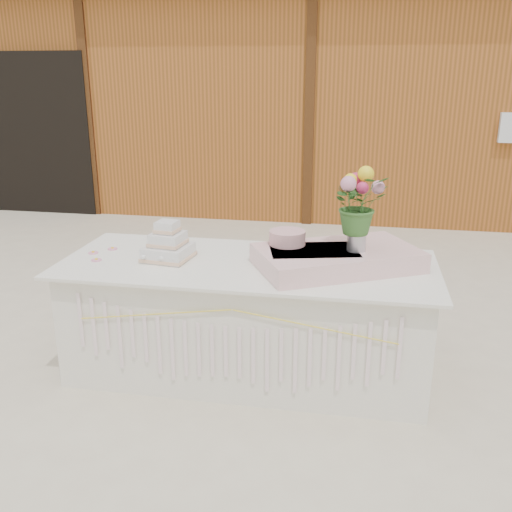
{
  "coord_description": "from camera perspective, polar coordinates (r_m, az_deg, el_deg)",
  "views": [
    {
      "loc": [
        0.69,
        -3.39,
        1.94
      ],
      "look_at": [
        0.0,
        0.3,
        0.72
      ],
      "focal_mm": 40.0,
      "sensor_mm": 36.0,
      "label": 1
    }
  ],
  "objects": [
    {
      "name": "cake_table",
      "position": [
        3.79,
        -0.85,
        -6.2
      ],
      "size": [
        2.4,
        1.0,
        0.77
      ],
      "color": "silver",
      "rests_on": "ground"
    },
    {
      "name": "ground",
      "position": [
        3.97,
        -0.81,
        -11.28
      ],
      "size": [
        80.0,
        80.0,
        0.0
      ],
      "primitive_type": "plane",
      "color": "beige",
      "rests_on": "ground"
    },
    {
      "name": "flower_vase",
      "position": [
        3.52,
        10.04,
        1.77
      ],
      "size": [
        0.12,
        0.12,
        0.16
      ],
      "primitive_type": "cylinder",
      "color": "#B8B8BD",
      "rests_on": "satin_runner"
    },
    {
      "name": "satin_runner",
      "position": [
        3.58,
        8.12,
        -0.2
      ],
      "size": [
        1.12,
        0.95,
        0.12
      ],
      "primitive_type": "cube",
      "rotation": [
        0.0,
        0.0,
        0.49
      ],
      "color": "beige",
      "rests_on": "cake_table"
    },
    {
      "name": "pink_cake_stand",
      "position": [
        3.62,
        3.14,
        1.1
      ],
      "size": [
        0.29,
        0.29,
        0.21
      ],
      "color": "white",
      "rests_on": "cake_table"
    },
    {
      "name": "barn",
      "position": [
        9.41,
        6.55,
        16.28
      ],
      "size": [
        12.6,
        4.6,
        3.3
      ],
      "color": "#9E5221",
      "rests_on": "ground"
    },
    {
      "name": "loose_flowers",
      "position": [
        3.98,
        -15.25,
        0.4
      ],
      "size": [
        0.23,
        0.35,
        0.02
      ],
      "primitive_type": null,
      "rotation": [
        0.0,
        0.0,
        0.32
      ],
      "color": "pink",
      "rests_on": "cake_table"
    },
    {
      "name": "wedding_cake",
      "position": [
        3.74,
        -8.78,
        0.95
      ],
      "size": [
        0.32,
        0.32,
        0.26
      ],
      "rotation": [
        0.0,
        0.0,
        -0.13
      ],
      "color": "silver",
      "rests_on": "cake_table"
    },
    {
      "name": "bouquet",
      "position": [
        3.46,
        10.27,
        5.89
      ],
      "size": [
        0.42,
        0.4,
        0.36
      ],
      "primitive_type": "imported",
      "rotation": [
        0.0,
        0.0,
        0.5
      ],
      "color": "#336227",
      "rests_on": "flower_vase"
    }
  ]
}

